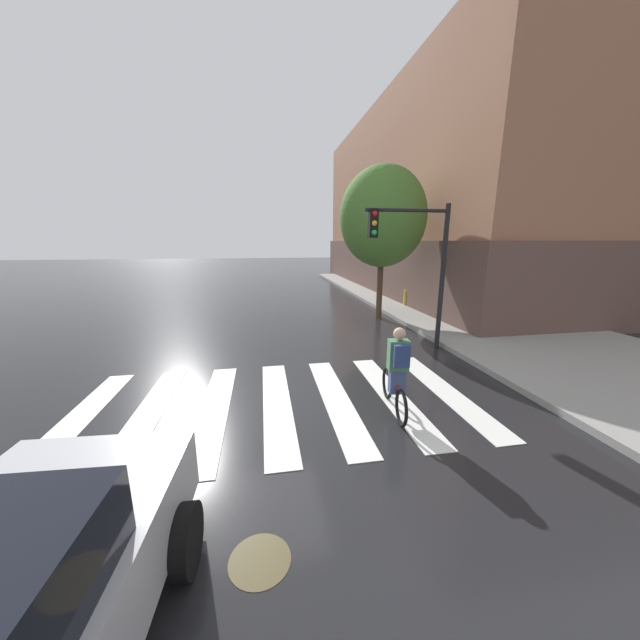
% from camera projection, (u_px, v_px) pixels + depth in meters
% --- Properties ---
extents(ground_plane, '(120.00, 120.00, 0.00)m').
position_uv_depth(ground_plane, '(260.00, 405.00, 6.59)').
color(ground_plane, black).
extents(sidewalk, '(6.50, 50.00, 0.15)m').
position_uv_depth(sidewalk, '(625.00, 372.00, 8.03)').
color(sidewalk, gray).
rests_on(sidewalk, ground).
extents(crosswalk_stripes, '(7.81, 4.12, 0.01)m').
position_uv_depth(crosswalk_stripes, '(277.00, 403.00, 6.64)').
color(crosswalk_stripes, silver).
rests_on(crosswalk_stripes, ground).
extents(manhole_cover, '(0.64, 0.64, 0.01)m').
position_uv_depth(manhole_cover, '(260.00, 560.00, 3.38)').
color(manhole_cover, '#473D1E').
rests_on(manhole_cover, ground).
extents(cyclist, '(0.39, 1.70, 1.69)m').
position_uv_depth(cyclist, '(397.00, 372.00, 6.08)').
color(cyclist, black).
rests_on(cyclist, ground).
extents(traffic_light_near, '(2.47, 0.28, 4.20)m').
position_uv_depth(traffic_light_near, '(417.00, 253.00, 9.31)').
color(traffic_light_near, black).
rests_on(traffic_light_near, ground).
extents(fire_hydrant, '(0.33, 0.22, 0.78)m').
position_uv_depth(fire_hydrant, '(406.00, 297.00, 16.09)').
color(fire_hydrant, gold).
rests_on(fire_hydrant, sidewalk).
extents(street_tree_near, '(3.42, 3.42, 6.08)m').
position_uv_depth(street_tree_near, '(383.00, 217.00, 13.12)').
color(street_tree_near, '#4C3823').
rests_on(street_tree_near, ground).
extents(corner_building, '(19.71, 23.78, 11.22)m').
position_uv_depth(corner_building, '(508.00, 205.00, 22.43)').
color(corner_building, brown).
rests_on(corner_building, ground).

